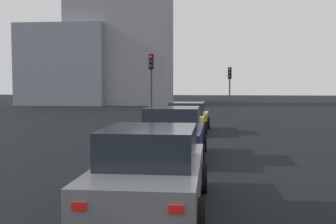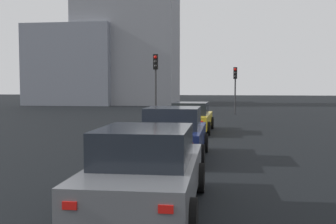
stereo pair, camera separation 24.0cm
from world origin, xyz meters
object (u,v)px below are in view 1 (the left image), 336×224
car_navy_second (173,134)px  traffic_light_near_right (230,80)px  car_grey_third (151,171)px  traffic_light_near_left (151,74)px  car_yellow_lead (188,117)px

car_navy_second → traffic_light_near_right: traffic_light_near_right is taller
car_grey_third → traffic_light_near_left: (17.05, 2.76, 2.22)m
car_navy_second → car_grey_third: 5.50m
car_grey_third → traffic_light_near_right: bearing=-5.6°
car_yellow_lead → traffic_light_near_right: 12.63m
traffic_light_near_right → car_grey_third: bearing=-0.5°
traffic_light_near_right → traffic_light_near_left: bearing=-26.7°
car_yellow_lead → car_grey_third: car_grey_third is taller
car_navy_second → traffic_light_near_left: size_ratio=1.00×
traffic_light_near_left → traffic_light_near_right: bearing=144.8°
car_navy_second → car_grey_third: (-5.49, -0.20, -0.02)m
car_grey_third → car_yellow_lead: bearing=0.4°
car_yellow_lead → traffic_light_near_right: bearing=-9.7°
car_grey_third → traffic_light_near_right: 25.30m
car_navy_second → traffic_light_near_left: traffic_light_near_left is taller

